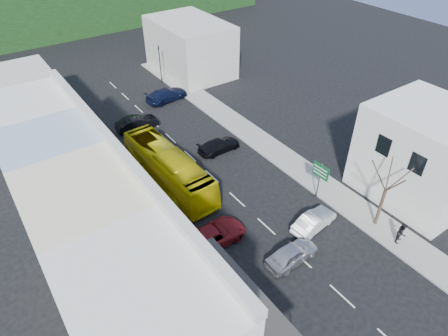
% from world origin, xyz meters
% --- Properties ---
extents(ground, '(120.00, 120.00, 0.00)m').
position_xyz_m(ground, '(0.00, 0.00, 0.00)').
color(ground, black).
rests_on(ground, ground).
extents(sidewalk_left, '(3.00, 52.00, 0.15)m').
position_xyz_m(sidewalk_left, '(-7.50, 10.00, 0.07)').
color(sidewalk_left, gray).
rests_on(sidewalk_left, ground).
extents(sidewalk_right, '(3.00, 52.00, 0.15)m').
position_xyz_m(sidewalk_right, '(7.50, 10.00, 0.07)').
color(sidewalk_right, gray).
rests_on(sidewalk_right, ground).
extents(shopfront_row, '(8.25, 30.00, 8.00)m').
position_xyz_m(shopfront_row, '(-12.49, 5.00, 4.00)').
color(shopfront_row, silver).
rests_on(shopfront_row, ground).
extents(right_building, '(8.00, 9.00, 8.00)m').
position_xyz_m(right_building, '(13.50, -4.00, 4.00)').
color(right_building, silver).
rests_on(right_building, ground).
extents(distant_block_left, '(8.00, 10.00, 6.00)m').
position_xyz_m(distant_block_left, '(-12.00, 27.00, 3.00)').
color(distant_block_left, '#B7B2A8').
rests_on(distant_block_left, ground).
extents(distant_block_right, '(8.00, 12.00, 7.00)m').
position_xyz_m(distant_block_right, '(11.00, 30.00, 3.50)').
color(distant_block_right, '#B7B2A8').
rests_on(distant_block_right, ground).
extents(bus, '(3.01, 11.70, 3.10)m').
position_xyz_m(bus, '(-3.68, 9.46, 1.55)').
color(bus, '#D8C407').
rests_on(bus, ground).
extents(car_silver, '(4.46, 1.96, 1.40)m').
position_xyz_m(car_silver, '(-0.77, -3.74, 0.70)').
color(car_silver, silver).
rests_on(car_silver, ground).
extents(car_white, '(4.61, 2.39, 1.40)m').
position_xyz_m(car_white, '(3.00, -2.23, 0.70)').
color(car_white, silver).
rests_on(car_white, ground).
extents(car_red, '(4.63, 1.97, 1.40)m').
position_xyz_m(car_red, '(-4.45, 1.06, 0.70)').
color(car_red, maroon).
rests_on(car_red, ground).
extents(car_black_near, '(4.54, 1.93, 1.40)m').
position_xyz_m(car_black_near, '(2.95, 11.12, 0.70)').
color(car_black_near, black).
rests_on(car_black_near, ground).
extents(car_black_far, '(4.46, 1.95, 1.40)m').
position_xyz_m(car_black_far, '(-2.07, 19.82, 0.70)').
color(car_black_far, black).
rests_on(car_black_far, ground).
extents(car_navy_far, '(4.69, 2.38, 1.40)m').
position_xyz_m(car_navy_far, '(3.88, 23.98, 0.70)').
color(car_navy_far, black).
rests_on(car_navy_far, ground).
extents(pedestrian_left, '(0.47, 0.65, 1.70)m').
position_xyz_m(pedestrian_left, '(-6.88, 2.57, 1.00)').
color(pedestrian_left, black).
rests_on(pedestrian_left, sidewalk_left).
extents(pedestrian_right, '(0.78, 0.59, 1.70)m').
position_xyz_m(pedestrian_right, '(7.30, -7.16, 1.00)').
color(pedestrian_right, black).
rests_on(pedestrian_right, sidewalk_right).
extents(direction_sign, '(0.35, 1.68, 3.70)m').
position_xyz_m(direction_sign, '(5.80, 0.21, 1.85)').
color(direction_sign, '#0A5325').
rests_on(direction_sign, ground).
extents(street_tree, '(3.71, 3.71, 7.17)m').
position_xyz_m(street_tree, '(7.37, -4.86, 3.58)').
color(street_tree, '#3B2C24').
rests_on(street_tree, ground).
extents(traffic_signal, '(1.25, 1.39, 5.09)m').
position_xyz_m(traffic_signal, '(5.80, 29.08, 2.55)').
color(traffic_signal, black).
rests_on(traffic_signal, ground).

